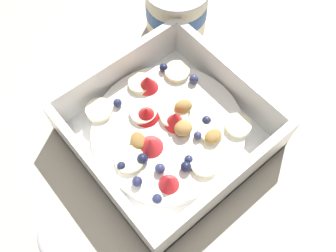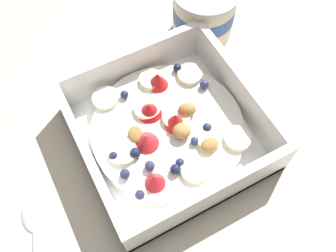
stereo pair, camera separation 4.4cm
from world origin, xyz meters
name	(u,v)px [view 2 (the right image)]	position (x,y,z in m)	size (l,w,h in m)	color
ground_plane	(158,137)	(0.00, 0.00, 0.00)	(2.40, 2.40, 0.00)	beige
fruit_bowl	(168,129)	(0.01, -0.01, 0.02)	(0.21, 0.21, 0.07)	white
spoon	(34,235)	(-0.18, -0.05, 0.00)	(0.07, 0.17, 0.01)	silver
yogurt_cup	(204,12)	(0.14, 0.13, 0.04)	(0.09, 0.09, 0.08)	beige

